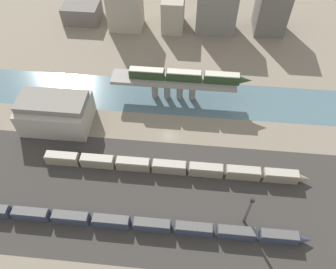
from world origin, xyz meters
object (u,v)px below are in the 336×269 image
train_yard_mid (173,167)px  warehouse_building (56,112)px  train_yard_near (137,224)px  train_on_bridge (188,76)px  signal_tower (248,211)px

train_yard_mid → warehouse_building: (-42.30, 16.43, 3.62)m
train_yard_near → train_yard_mid: bearing=66.0°
train_yard_near → train_yard_mid: size_ratio=1.14×
train_yard_mid → train_on_bridge: bearing=85.8°
train_on_bridge → signal_tower: bearing=-68.5°
train_yard_mid → signal_tower: signal_tower is taller
train_yard_mid → warehouse_building: 45.52m
train_yard_near → train_yard_mid: (8.68, 19.49, 0.27)m
warehouse_building → train_yard_mid: bearing=-21.2°
train_yard_near → warehouse_building: bearing=133.1°
train_yard_near → warehouse_building: warehouse_building is taller
train_on_bridge → train_yard_mid: size_ratio=0.53×
train_yard_mid → signal_tower: (21.60, -15.07, 4.67)m
train_on_bridge → train_yard_mid: train_on_bridge is taller
signal_tower → train_yard_near: bearing=-171.7°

